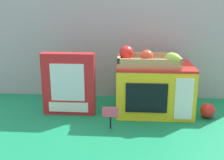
{
  "coord_description": "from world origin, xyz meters",
  "views": [
    {
      "loc": [
        0.09,
        -1.28,
        0.53
      ],
      "look_at": [
        -0.01,
        0.02,
        0.17
      ],
      "focal_mm": 44.8,
      "sensor_mm": 36.0,
      "label": 1
    }
  ],
  "objects_px": {
    "price_sign": "(110,114)",
    "loose_toy_apple": "(208,111)",
    "cookie_set_box": "(69,84)",
    "toy_microwave": "(154,88)",
    "food_groups_crate": "(147,60)"
  },
  "relations": [
    {
      "from": "price_sign",
      "to": "loose_toy_apple",
      "type": "relative_size",
      "value": 1.42
    },
    {
      "from": "food_groups_crate",
      "to": "loose_toy_apple",
      "type": "height_order",
      "value": "food_groups_crate"
    },
    {
      "from": "toy_microwave",
      "to": "price_sign",
      "type": "bearing_deg",
      "value": -132.52
    },
    {
      "from": "cookie_set_box",
      "to": "price_sign",
      "type": "bearing_deg",
      "value": -37.22
    },
    {
      "from": "food_groups_crate",
      "to": "cookie_set_box",
      "type": "distance_m",
      "value": 0.39
    },
    {
      "from": "price_sign",
      "to": "cookie_set_box",
      "type": "bearing_deg",
      "value": 142.78
    },
    {
      "from": "cookie_set_box",
      "to": "food_groups_crate",
      "type": "bearing_deg",
      "value": 4.8
    },
    {
      "from": "toy_microwave",
      "to": "cookie_set_box",
      "type": "relative_size",
      "value": 1.2
    },
    {
      "from": "toy_microwave",
      "to": "food_groups_crate",
      "type": "height_order",
      "value": "food_groups_crate"
    },
    {
      "from": "cookie_set_box",
      "to": "price_sign",
      "type": "distance_m",
      "value": 0.28
    },
    {
      "from": "loose_toy_apple",
      "to": "toy_microwave",
      "type": "bearing_deg",
      "value": 164.65
    },
    {
      "from": "price_sign",
      "to": "food_groups_crate",
      "type": "bearing_deg",
      "value": 49.4
    },
    {
      "from": "toy_microwave",
      "to": "price_sign",
      "type": "distance_m",
      "value": 0.3
    },
    {
      "from": "toy_microwave",
      "to": "loose_toy_apple",
      "type": "distance_m",
      "value": 0.27
    },
    {
      "from": "toy_microwave",
      "to": "loose_toy_apple",
      "type": "relative_size",
      "value": 5.13
    }
  ]
}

